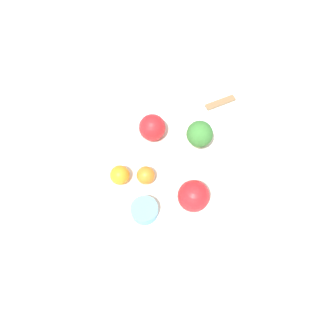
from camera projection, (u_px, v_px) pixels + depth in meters
ground_plane at (168, 180)px, 0.71m from camera, size 6.00×6.00×0.00m
table_surface at (168, 179)px, 0.70m from camera, size 1.20×1.20×0.02m
bowl at (168, 173)px, 0.67m from camera, size 0.27×0.27×0.03m
broccoli at (200, 134)px, 0.65m from camera, size 0.05×0.05×0.07m
apple_red at (152, 128)px, 0.67m from camera, size 0.06×0.06×0.06m
apple_green at (194, 196)px, 0.60m from camera, size 0.06×0.06×0.06m
orange_front at (146, 175)px, 0.64m from camera, size 0.04×0.04×0.04m
orange_back at (120, 175)px, 0.63m from camera, size 0.04×0.04×0.04m
small_cup at (144, 210)px, 0.61m from camera, size 0.05×0.05×0.02m
spoon at (220, 103)px, 0.77m from camera, size 0.07×0.04×0.01m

